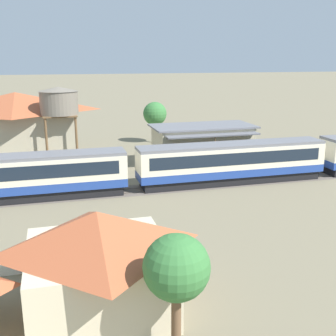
% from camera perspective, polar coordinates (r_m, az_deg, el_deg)
% --- Properties ---
extents(ground_plane, '(600.00, 600.00, 0.00)m').
position_cam_1_polar(ground_plane, '(44.19, 6.52, -2.14)').
color(ground_plane, '#7A7056').
extents(passenger_train, '(62.75, 3.19, 4.21)m').
position_cam_1_polar(passenger_train, '(44.38, 8.98, 0.97)').
color(passenger_train, '#234293').
rests_on(passenger_train, ground_plane).
extents(railway_track, '(130.22, 3.60, 0.04)m').
position_cam_1_polar(railway_track, '(43.19, 2.61, -2.45)').
color(railway_track, '#665B51').
rests_on(railway_track, ground_plane).
extents(station_building, '(12.60, 7.48, 4.69)m').
position_cam_1_polar(station_building, '(52.49, 4.68, 3.29)').
color(station_building, beige).
rests_on(station_building, ground_plane).
extents(station_house_terracotta_roof, '(14.80, 10.66, 8.67)m').
position_cam_1_polar(station_house_terracotta_roof, '(55.73, -19.68, 5.34)').
color(station_house_terracotta_roof, '#BCB293').
rests_on(station_house_terracotta_roof, ground_plane).
extents(water_tower, '(4.55, 4.55, 9.53)m').
position_cam_1_polar(water_tower, '(50.62, -14.55, 8.61)').
color(water_tower, brown).
rests_on(water_tower, ground_plane).
extents(cottage_terracotta_roof_2, '(7.65, 7.22, 5.38)m').
position_cam_1_polar(cottage_terracotta_roof_2, '(22.31, -9.39, -12.09)').
color(cottage_terracotta_roof_2, beige).
rests_on(cottage_terracotta_roof_2, ground_plane).
extents(yard_tree_0, '(3.58, 3.58, 6.26)m').
position_cam_1_polar(yard_tree_0, '(64.51, -1.79, 7.34)').
color(yard_tree_0, brown).
rests_on(yard_tree_0, ground_plane).
extents(yard_tree_1, '(2.90, 2.90, 5.70)m').
position_cam_1_polar(yard_tree_1, '(18.19, 1.16, -13.49)').
color(yard_tree_1, brown).
rests_on(yard_tree_1, ground_plane).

